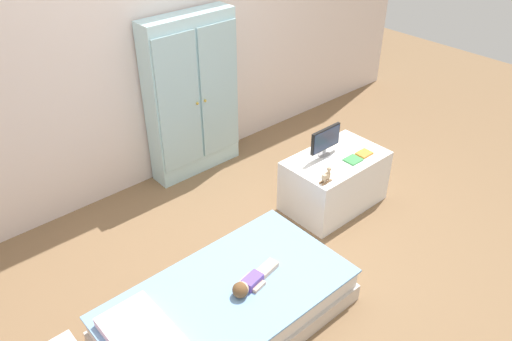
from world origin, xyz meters
The scene contains 11 objects.
ground_plane centered at (0.00, 0.00, -0.01)m, with size 10.00×10.00×0.02m, color brown.
back_wall centered at (0.00, 1.57, 1.35)m, with size 6.40×0.05×2.70m, color silver.
bed centered at (-0.57, -0.17, 0.13)m, with size 1.52×0.84×0.26m.
pillow centered at (-1.13, -0.17, 0.29)m, with size 0.32×0.60×0.06m, color silver.
doll centered at (-0.46, -0.23, 0.30)m, with size 0.39×0.15×0.10m.
wardrobe centered at (0.33, 1.42, 0.71)m, with size 0.82×0.25×1.42m.
tv_stand centered at (0.85, 0.22, 0.23)m, with size 0.80×0.50×0.45m, color white.
tv_monitor centered at (0.79, 0.31, 0.59)m, with size 0.30×0.10×0.24m.
rocking_horse_toy centered at (0.53, 0.05, 0.51)m, with size 0.10×0.04×0.12m.
book_green centered at (0.91, 0.11, 0.46)m, with size 0.13×0.11×0.01m, color #429E51.
book_orange centered at (1.05, 0.11, 0.46)m, with size 0.12×0.10×0.01m, color orange.
Camera 1 is at (-1.86, -1.89, 2.56)m, focal length 35.50 mm.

